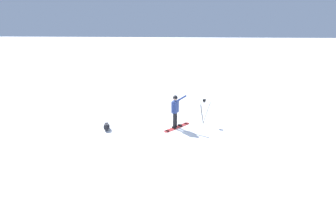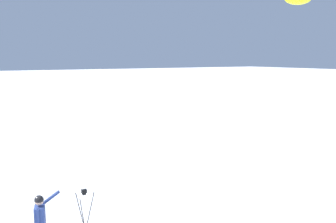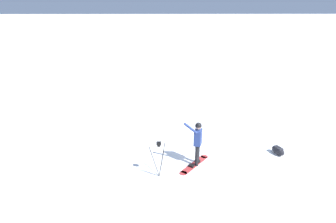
# 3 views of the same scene
# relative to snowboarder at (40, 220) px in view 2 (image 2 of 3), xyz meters

# --- Properties ---
(snowboarder) EXTENTS (0.46, 0.76, 1.79)m
(snowboarder) POSITION_rel_snowboarder_xyz_m (0.00, 0.00, 0.00)
(snowboarder) COLOR black
(snowboarder) RESTS_ON ground_plane
(camera_tripod) EXTENTS (0.59, 0.58, 1.38)m
(camera_tripod) POSITION_rel_snowboarder_xyz_m (-0.82, 1.46, -0.10)
(camera_tripod) COLOR #262628
(camera_tripod) RESTS_ON ground_plane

